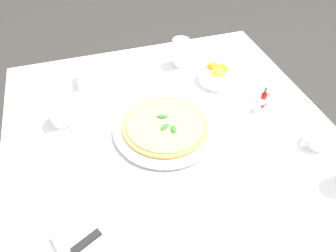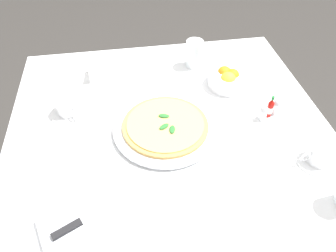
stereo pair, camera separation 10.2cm
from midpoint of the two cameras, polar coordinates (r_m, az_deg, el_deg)
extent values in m
plane|color=#33302D|center=(1.64, 2.17, -19.06)|extent=(8.00, 8.00, 0.00)
cube|color=white|center=(1.04, 3.23, -1.19)|extent=(1.05, 1.05, 0.02)
cube|color=white|center=(1.53, -0.92, 8.74)|extent=(1.05, 0.01, 0.28)
cube|color=white|center=(1.19, -22.70, -8.99)|extent=(0.01, 1.05, 0.28)
cube|color=white|center=(1.34, 25.39, -3.00)|extent=(0.01, 1.05, 0.28)
cylinder|color=brown|center=(1.61, -15.68, -1.11)|extent=(0.06, 0.06, 0.71)
cylinder|color=brown|center=(1.70, 14.14, 2.20)|extent=(0.06, 0.06, 0.71)
cylinder|color=white|center=(1.03, 2.39, -0.90)|extent=(0.20, 0.20, 0.01)
cylinder|color=white|center=(1.02, 2.41, -0.55)|extent=(0.34, 0.34, 0.01)
cylinder|color=tan|center=(1.02, 2.43, -0.15)|extent=(0.28, 0.28, 0.01)
cylinder|color=#EAC66B|center=(1.01, 2.44, 0.13)|extent=(0.25, 0.25, 0.00)
ellipsoid|color=#2D7533|center=(0.99, 3.60, -0.76)|extent=(0.02, 0.04, 0.01)
ellipsoid|color=#2D7533|center=(1.03, 2.09, 1.71)|extent=(0.04, 0.03, 0.01)
ellipsoid|color=#2D7533|center=(1.00, 2.21, -0.22)|extent=(0.04, 0.03, 0.01)
cylinder|color=white|center=(1.07, 27.76, -5.59)|extent=(0.13, 0.13, 0.01)
cylinder|color=white|center=(1.05, 28.30, -4.54)|extent=(0.08, 0.08, 0.05)
torus|color=white|center=(1.02, 26.23, -5.14)|extent=(0.04, 0.01, 0.03)
cylinder|color=black|center=(1.03, 28.72, -3.70)|extent=(0.07, 0.07, 0.00)
cylinder|color=white|center=(1.13, -14.81, 2.25)|extent=(0.13, 0.13, 0.01)
cylinder|color=white|center=(1.11, -15.13, 3.58)|extent=(0.08, 0.08, 0.06)
torus|color=white|center=(1.07, -13.74, 2.46)|extent=(0.03, 0.03, 0.03)
cylinder|color=black|center=(1.09, -15.40, 4.68)|extent=(0.07, 0.07, 0.00)
cylinder|color=white|center=(1.30, 7.04, 12.67)|extent=(0.07, 0.07, 0.11)
cylinder|color=silver|center=(1.31, 6.97, 12.00)|extent=(0.06, 0.06, 0.07)
cube|color=white|center=(0.84, -11.01, -16.75)|extent=(0.25, 0.20, 0.02)
cube|color=silver|center=(0.84, -8.01, -14.73)|extent=(0.12, 0.07, 0.01)
cube|color=black|center=(0.82, -14.21, -17.74)|extent=(0.08, 0.05, 0.01)
cylinder|color=white|center=(1.23, 13.08, 7.89)|extent=(0.15, 0.15, 0.04)
sphere|color=orange|center=(1.23, 13.81, 8.64)|extent=(0.05, 0.05, 0.05)
sphere|color=orange|center=(1.24, 12.43, 9.18)|extent=(0.05, 0.05, 0.05)
sphere|color=yellow|center=(1.21, 13.12, 7.99)|extent=(0.06, 0.06, 0.06)
cylinder|color=#B7140F|center=(1.14, 20.25, 2.67)|extent=(0.02, 0.02, 0.05)
cylinder|color=white|center=(1.14, 20.25, 2.67)|extent=(0.02, 0.02, 0.02)
cone|color=#B7140F|center=(1.11, 20.70, 4.02)|extent=(0.02, 0.02, 0.02)
cylinder|color=#1E722D|center=(1.11, 20.88, 4.57)|extent=(0.01, 0.01, 0.01)
cylinder|color=white|center=(1.16, 21.20, 2.85)|extent=(0.03, 0.03, 0.04)
cylinder|color=white|center=(1.16, 21.12, 2.63)|extent=(0.02, 0.02, 0.03)
sphere|color=silver|center=(1.14, 21.50, 3.74)|extent=(0.02, 0.02, 0.02)
cylinder|color=white|center=(1.12, 19.09, 1.91)|extent=(0.03, 0.03, 0.04)
cylinder|color=#38332D|center=(1.13, 19.02, 1.69)|extent=(0.02, 0.02, 0.03)
sphere|color=silver|center=(1.11, 19.38, 2.82)|extent=(0.02, 0.02, 0.02)
cube|color=white|center=(1.26, -11.41, 9.66)|extent=(0.01, 0.09, 0.06)
camera|label=1|loc=(0.05, -87.13, 2.82)|focal=33.99mm
camera|label=2|loc=(0.05, 92.87, -2.82)|focal=33.99mm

